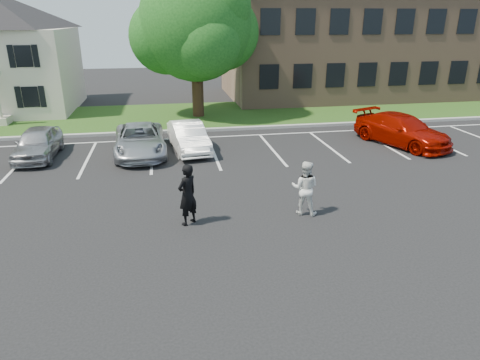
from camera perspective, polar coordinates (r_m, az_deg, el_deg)
name	(u,v)px	position (r m, az deg, el deg)	size (l,w,h in m)	color
ground_plane	(246,232)	(12.56, 0.81, -6.95)	(90.00, 90.00, 0.00)	black
curb	(205,130)	(23.72, -4.71, 6.68)	(40.00, 0.30, 0.15)	gray
grass_strip	(199,115)	(27.61, -5.54, 8.60)	(44.00, 8.00, 0.08)	#1E3E0D
stall_lines	(240,145)	(21.00, -0.05, 4.68)	(34.00, 5.36, 0.01)	silver
office_building	(368,41)	(36.67, 16.76, 17.38)	(22.40, 10.40, 8.30)	#8F6D53
tree	(197,27)	(26.78, -5.78, 19.68)	(7.80, 7.20, 8.80)	black
man_black_suit	(187,195)	(12.74, -7.03, -1.97)	(0.69, 0.45, 1.89)	black
man_white_shirt	(305,188)	(13.50, 8.64, -1.05)	(0.85, 0.66, 1.75)	silver
car_silver_west	(38,143)	(20.92, -25.36, 4.48)	(1.59, 3.95, 1.35)	#A5A4A9
car_silver_minivan	(140,140)	(19.93, -13.21, 5.20)	(2.21, 4.79, 1.33)	#AEB0B6
car_white_sedan	(188,137)	(20.09, -6.89, 5.72)	(1.40, 4.01, 1.32)	white
car_red_compact	(402,130)	(22.38, 20.76, 6.26)	(2.04, 5.03, 1.46)	#950C00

